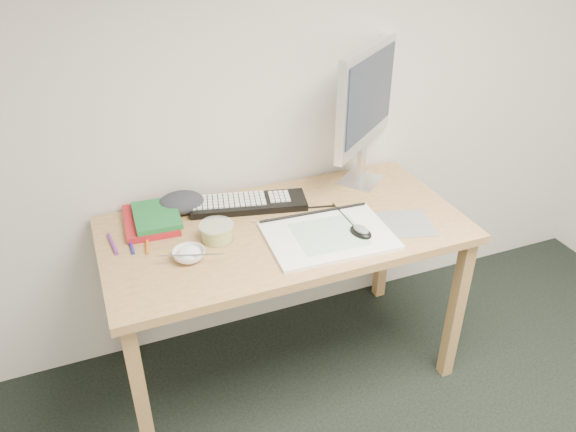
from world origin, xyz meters
The scene contains 18 objects.
desk centered at (-0.14, 1.43, 0.67)m, with size 1.40×0.70×0.75m.
mousepad centered at (0.30, 1.27, 0.75)m, with size 0.22×0.20×0.00m, color gray.
sketchpad centered at (-0.01, 1.30, 0.76)m, with size 0.46×0.33×0.01m, color white.
keyboard centered at (-0.22, 1.63, 0.76)m, with size 0.47×0.15×0.03m, color black.
monitor centered at (0.31, 1.66, 1.13)m, with size 0.42×0.35×0.60m.
mouse centered at (0.10, 1.26, 0.78)m, with size 0.06×0.10×0.03m, color black.
rice_bowl centered at (-0.53, 1.35, 0.77)m, with size 0.11×0.11×0.04m, color white.
chopsticks centered at (-0.53, 1.32, 0.79)m, with size 0.02×0.02×0.21m, color silver.
fruit_tub centered at (-0.41, 1.44, 0.78)m, with size 0.13×0.13×0.06m, color gold.
book_red centered at (-0.62, 1.64, 0.76)m, with size 0.20×0.27×0.03m, color maroon.
book_green centered at (-0.59, 1.63, 0.79)m, with size 0.17×0.23×0.02m, color #18632C.
cloth_lump centered at (-0.48, 1.70, 0.78)m, with size 0.16×0.13×0.07m, color #26292E.
pencil_pink centered at (-0.12, 1.46, 0.75)m, with size 0.01×0.01×0.17m, color #D3697B.
pencil_tan centered at (-0.16, 1.46, 0.75)m, with size 0.01×0.01×0.19m, color tan.
pencil_black centered at (0.01, 1.52, 0.75)m, with size 0.01×0.01×0.20m, color black.
marker_blue centered at (-0.71, 1.51, 0.76)m, with size 0.01×0.01×0.13m, color #1B1C95.
marker_orange centered at (-0.66, 1.50, 0.76)m, with size 0.01×0.01×0.13m, color #C46317.
marker_purple centered at (-0.77, 1.54, 0.76)m, with size 0.01×0.01×0.14m, color #68258A.
Camera 1 is at (-0.80, -0.29, 1.91)m, focal length 35.00 mm.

